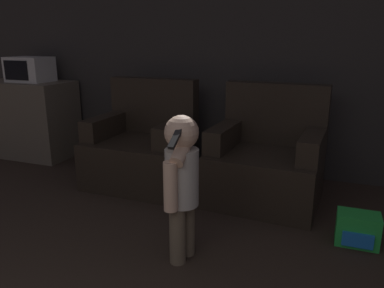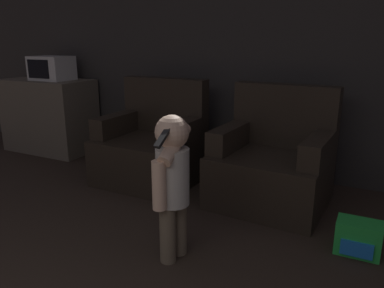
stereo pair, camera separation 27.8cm
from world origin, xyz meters
name	(u,v)px [view 1 (the left image)]	position (x,y,z in m)	size (l,w,h in m)	color
wall_back	(247,46)	(0.00, 4.50, 1.30)	(8.40, 0.05, 2.60)	#33302D
armchair_left	(143,148)	(-0.84, 3.81, 0.34)	(0.92, 0.82, 0.99)	black
armchair_right	(267,162)	(0.37, 3.81, 0.34)	(0.95, 0.86, 0.99)	black
person_toddler	(181,178)	(0.03, 2.67, 0.55)	(0.21, 0.36, 0.94)	brown
toy_backpack	(358,229)	(1.09, 3.26, 0.11)	(0.28, 0.20, 0.22)	green
kitchen_counter	(28,119)	(-2.55, 4.14, 0.44)	(1.10, 0.59, 0.89)	#665B4C
microwave	(30,69)	(-2.44, 4.13, 1.03)	(0.47, 0.35, 0.28)	silver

